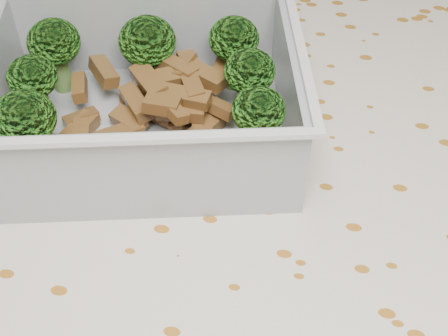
# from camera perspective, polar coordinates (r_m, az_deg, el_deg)

# --- Properties ---
(dining_table) EXTENTS (1.40, 0.90, 0.75)m
(dining_table) POSITION_cam_1_polar(r_m,az_deg,el_deg) (0.45, -0.19, -10.21)
(dining_table) COLOR brown
(dining_table) RESTS_ON ground
(tablecloth) EXTENTS (1.46, 0.96, 0.19)m
(tablecloth) POSITION_cam_1_polar(r_m,az_deg,el_deg) (0.41, -0.21, -6.36)
(tablecloth) COLOR beige
(tablecloth) RESTS_ON dining_table
(lunch_container) EXTENTS (0.23, 0.20, 0.07)m
(lunch_container) POSITION_cam_1_polar(r_m,az_deg,el_deg) (0.41, -7.23, 5.43)
(lunch_container) COLOR #B5BAC3
(lunch_container) RESTS_ON tablecloth
(broccoli_florets) EXTENTS (0.18, 0.14, 0.06)m
(broccoli_florets) POSITION_cam_1_polar(r_m,az_deg,el_deg) (0.41, -7.87, 8.67)
(broccoli_florets) COLOR #608C3F
(broccoli_florets) RESTS_ON lunch_container
(meat_pile) EXTENTS (0.12, 0.10, 0.03)m
(meat_pile) POSITION_cam_1_polar(r_m,az_deg,el_deg) (0.42, -5.84, 6.31)
(meat_pile) COLOR brown
(meat_pile) RESTS_ON lunch_container
(sausage) EXTENTS (0.17, 0.05, 0.03)m
(sausage) POSITION_cam_1_polar(r_m,az_deg,el_deg) (0.38, -6.77, 0.86)
(sausage) COLOR #B75829
(sausage) RESTS_ON lunch_container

